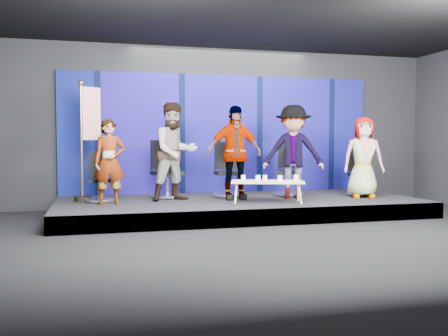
% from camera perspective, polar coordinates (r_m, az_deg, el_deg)
% --- Properties ---
extents(ground, '(10.00, 10.00, 0.00)m').
position_cam_1_polar(ground, '(7.53, 7.20, -7.91)').
color(ground, black).
rests_on(ground, ground).
extents(room_walls, '(10.02, 8.02, 3.51)m').
position_cam_1_polar(room_walls, '(7.46, 7.33, 10.74)').
color(room_walls, black).
rests_on(room_walls, ground).
extents(riser, '(7.00, 3.00, 0.30)m').
position_cam_1_polar(riser, '(9.84, 1.79, -4.43)').
color(riser, black).
rests_on(riser, ground).
extents(backdrop, '(7.00, 0.08, 2.60)m').
position_cam_1_polar(backdrop, '(11.16, -0.30, 3.91)').
color(backdrop, '#06124F').
rests_on(backdrop, riser).
extents(chair_a, '(0.55, 0.55, 0.94)m').
position_cam_1_polar(chair_a, '(9.64, -14.01, -1.92)').
color(chair_a, silver).
rests_on(chair_a, riser).
extents(panelist_a, '(0.57, 0.38, 1.53)m').
position_cam_1_polar(panelist_a, '(9.15, -12.96, 0.68)').
color(panelist_a, black).
rests_on(panelist_a, riser).
extents(chair_b, '(0.80, 0.80, 1.16)m').
position_cam_1_polar(chair_b, '(10.07, -6.64, -1.24)').
color(chair_b, silver).
rests_on(chair_b, riser).
extents(panelist_b, '(1.06, 0.92, 1.87)m').
position_cam_1_polar(panelist_b, '(9.57, -5.64, 1.88)').
color(panelist_b, black).
rests_on(panelist_b, riser).
extents(chair_c, '(0.66, 0.66, 1.13)m').
position_cam_1_polar(chair_c, '(10.23, 0.40, -1.21)').
color(chair_c, silver).
rests_on(chair_c, riser).
extents(panelist_c, '(1.09, 0.49, 1.83)m').
position_cam_1_polar(panelist_c, '(9.71, 1.17, 1.77)').
color(panelist_c, black).
rests_on(panelist_c, riser).
extents(chair_d, '(0.85, 0.85, 1.14)m').
position_cam_1_polar(chair_d, '(10.52, 7.41, -1.09)').
color(chair_d, silver).
rests_on(chair_d, riser).
extents(panelist_d, '(1.37, 1.11, 1.85)m').
position_cam_1_polar(panelist_d, '(10.00, 7.92, 1.85)').
color(panelist_d, black).
rests_on(panelist_d, riser).
extents(chair_e, '(0.71, 0.71, 1.00)m').
position_cam_1_polar(chair_e, '(10.95, 15.21, -1.25)').
color(chair_e, silver).
rests_on(chair_e, riser).
extents(panelist_e, '(0.91, 0.73, 1.63)m').
position_cam_1_polar(panelist_e, '(10.43, 15.65, 1.20)').
color(panelist_e, black).
rests_on(panelist_e, riser).
extents(coffee_table, '(1.43, 0.93, 0.41)m').
position_cam_1_polar(coffee_table, '(9.25, 4.98, -1.65)').
color(coffee_table, tan).
rests_on(coffee_table, riser).
extents(mug_a, '(0.08, 0.08, 0.09)m').
position_cam_1_polar(mug_a, '(9.33, 2.23, -1.11)').
color(mug_a, silver).
rests_on(mug_a, coffee_table).
extents(mug_b, '(0.09, 0.09, 0.11)m').
position_cam_1_polar(mug_b, '(9.14, 3.90, -1.16)').
color(mug_b, silver).
rests_on(mug_b, coffee_table).
extents(mug_c, '(0.08, 0.08, 0.10)m').
position_cam_1_polar(mug_c, '(9.31, 4.69, -1.11)').
color(mug_c, silver).
rests_on(mug_c, coffee_table).
extents(mug_d, '(0.09, 0.09, 0.10)m').
position_cam_1_polar(mug_d, '(9.20, 6.40, -1.15)').
color(mug_d, silver).
rests_on(mug_d, coffee_table).
extents(mug_e, '(0.09, 0.09, 0.11)m').
position_cam_1_polar(mug_e, '(9.31, 8.25, -1.10)').
color(mug_e, silver).
rests_on(mug_e, coffee_table).
extents(flag_stand, '(0.51, 0.31, 2.28)m').
position_cam_1_polar(flag_stand, '(9.80, -15.34, 3.39)').
color(flag_stand, black).
rests_on(flag_stand, riser).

